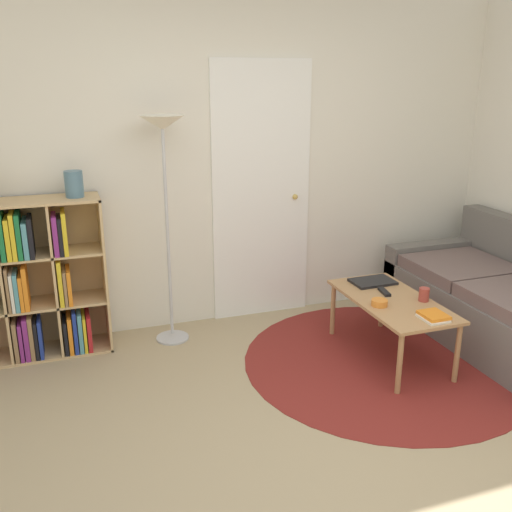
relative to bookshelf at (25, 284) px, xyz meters
name	(u,v)px	position (x,y,z in m)	size (l,w,h in m)	color
ground_plane	(359,493)	(1.53, -2.08, -0.54)	(14.00, 14.00, 0.00)	tan
wall_back	(225,163)	(1.54, 0.21, 0.74)	(7.65, 0.11, 2.60)	silver
rug	(384,361)	(2.36, -0.95, -0.54)	(1.99, 1.99, 0.01)	maroon
bookshelf	(25,284)	(0.00, 0.00, 0.00)	(1.04, 0.34, 1.14)	tan
floor_lamp	(164,150)	(1.01, -0.08, 0.90)	(0.32, 0.32, 1.68)	#B7B7BC
couch	(505,302)	(3.44, -0.88, -0.26)	(0.93, 1.75, 0.84)	#66605B
coffee_table	(392,305)	(2.43, -0.88, -0.15)	(0.52, 1.01, 0.44)	#AD7F51
laptop	(373,282)	(2.47, -0.54, -0.09)	(0.32, 0.22, 0.02)	black
bowl	(379,303)	(2.28, -0.95, -0.08)	(0.11, 0.11, 0.04)	orange
book_stack_on_table	(433,316)	(2.49, -1.26, -0.08)	(0.16, 0.19, 0.04)	silver
cup	(424,294)	(2.62, -0.98, -0.05)	(0.07, 0.07, 0.09)	#A33D33
remote	(384,292)	(2.44, -0.76, -0.09)	(0.07, 0.16, 0.02)	black
vase_on_shelf	(74,184)	(0.39, 0.00, 0.69)	(0.12, 0.12, 0.18)	slate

